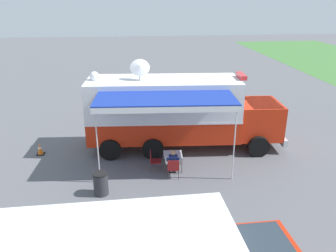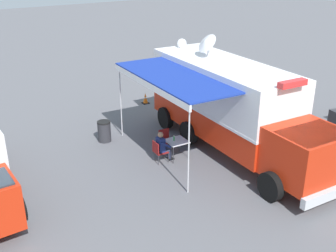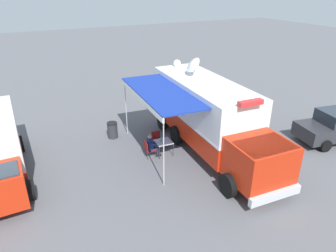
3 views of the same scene
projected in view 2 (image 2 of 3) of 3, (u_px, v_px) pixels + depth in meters
ground_plane at (219, 142)px, 17.90m from camera, size 100.00×100.00×0.00m
lot_stripe at (275, 130)px, 19.08m from camera, size 0.41×4.80×0.01m
command_truck at (232, 105)px, 16.52m from camera, size 5.20×9.62×4.53m
folding_table at (177, 142)px, 16.30m from camera, size 0.85×0.85×0.73m
water_bottle at (174, 138)px, 16.26m from camera, size 0.07×0.07×0.22m
folding_chair_at_table at (158, 150)px, 16.02m from camera, size 0.51×0.51×0.87m
folding_chair_beside_table at (165, 138)px, 17.03m from camera, size 0.51×0.51×0.87m
seated_responder at (163, 146)px, 16.05m from camera, size 0.68×0.58×1.25m
trash_bin at (104, 131)px, 17.81m from camera, size 0.57×0.57×0.91m
traffic_cone at (145, 98)px, 22.30m from camera, size 0.36×0.36×0.58m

